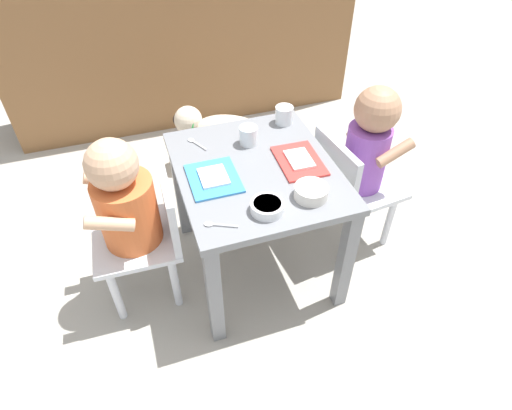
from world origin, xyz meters
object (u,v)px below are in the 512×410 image
at_px(food_tray_right, 299,160).
at_px(water_cup_right, 248,137).
at_px(dog, 225,133).
at_px(spoon_by_right_tray, 217,225).
at_px(food_tray_left, 214,178).
at_px(seated_child_left, 129,206).
at_px(cereal_bowl_right_side, 311,192).
at_px(cereal_bowl_left_side, 267,206).
at_px(seated_child_right, 365,152).
at_px(dining_table, 256,188).
at_px(water_cup_left, 284,116).
at_px(spoon_by_left_tray, 195,143).

height_order(food_tray_right, water_cup_right, water_cup_right).
xyz_separation_m(dog, spoon_by_right_tray, (-0.24, -0.83, 0.26)).
bearing_deg(dog, food_tray_right, -81.45).
distance_m(food_tray_left, spoon_by_right_tray, 0.21).
height_order(seated_child_left, food_tray_left, seated_child_left).
height_order(dog, food_tray_left, food_tray_left).
bearing_deg(water_cup_right, cereal_bowl_right_side, -74.50).
xyz_separation_m(food_tray_left, cereal_bowl_right_side, (0.26, -0.17, 0.02)).
xyz_separation_m(cereal_bowl_right_side, cereal_bowl_left_side, (-0.15, -0.02, -0.00)).
bearing_deg(water_cup_right, dog, 86.18).
bearing_deg(seated_child_right, food_tray_right, -173.07).
distance_m(dining_table, water_cup_right, 0.18).
height_order(food_tray_left, water_cup_right, water_cup_right).
bearing_deg(water_cup_left, spoon_by_right_tray, -129.98).
relative_size(dining_table, spoon_by_left_tray, 6.30).
distance_m(dining_table, dog, 0.64).
xyz_separation_m(food_tray_right, cereal_bowl_left_side, (-0.18, -0.19, 0.01)).
bearing_deg(seated_child_right, spoon_by_left_tray, 162.60).
bearing_deg(water_cup_left, cereal_bowl_left_side, -116.90).
relative_size(dog, cereal_bowl_right_side, 4.42).
bearing_deg(seated_child_left, seated_child_right, 0.73).
bearing_deg(food_tray_right, seated_child_left, 177.74).
xyz_separation_m(water_cup_right, cereal_bowl_left_side, (-0.05, -0.35, -0.01)).
bearing_deg(spoon_by_right_tray, dining_table, 49.14).
bearing_deg(food_tray_left, water_cup_left, 36.23).
distance_m(dining_table, cereal_bowl_left_side, 0.23).
bearing_deg(water_cup_left, dining_table, -129.13).
xyz_separation_m(food_tray_left, water_cup_left, (0.33, 0.24, 0.02)).
bearing_deg(water_cup_right, cereal_bowl_left_side, -98.82).
bearing_deg(water_cup_right, seated_child_right, -17.15).
height_order(dog, water_cup_right, water_cup_right).
height_order(food_tray_left, cereal_bowl_left_side, cereal_bowl_left_side).
bearing_deg(seated_child_right, spoon_by_right_tray, -158.71).
distance_m(dining_table, seated_child_left, 0.42).
relative_size(seated_child_right, cereal_bowl_left_side, 6.78).
bearing_deg(spoon_by_left_tray, seated_child_right, -17.40).
bearing_deg(cereal_bowl_right_side, seated_child_right, 34.09).
height_order(dining_table, dog, dining_table).
bearing_deg(food_tray_left, food_tray_right, 0.00).
bearing_deg(food_tray_right, dog, 98.55).
bearing_deg(dining_table, seated_child_right, 2.50).
bearing_deg(dog, seated_child_right, -58.52).
relative_size(food_tray_left, food_tray_right, 0.93).
height_order(dog, spoon_by_right_tray, spoon_by_right_tray).
distance_m(seated_child_right, food_tray_right, 0.28).
xyz_separation_m(food_tray_left, spoon_by_left_tray, (-0.01, 0.21, -0.00)).
relative_size(water_cup_left, cereal_bowl_left_side, 0.66).
bearing_deg(food_tray_right, food_tray_left, -180.00).
relative_size(water_cup_right, cereal_bowl_left_side, 0.65).
xyz_separation_m(cereal_bowl_right_side, spoon_by_right_tray, (-0.30, -0.03, -0.02)).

